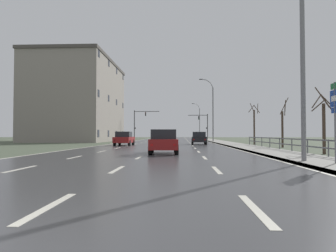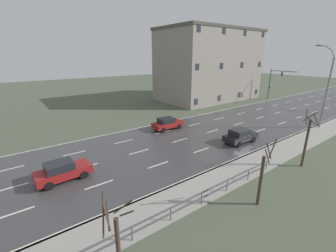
% 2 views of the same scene
% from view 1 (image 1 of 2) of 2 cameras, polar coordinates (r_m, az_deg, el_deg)
% --- Properties ---
extents(ground_plane, '(160.00, 160.00, 0.12)m').
position_cam_1_polar(ground_plane, '(51.08, 0.04, -3.10)').
color(ground_plane, '#4C5642').
extents(road_asphalt_strip, '(14.00, 120.00, 0.03)m').
position_cam_1_polar(road_asphalt_strip, '(63.06, 0.52, -2.75)').
color(road_asphalt_strip, '#3D3D3F').
rests_on(road_asphalt_strip, ground).
extents(sidewalk_right, '(3.00, 120.00, 0.12)m').
position_cam_1_polar(sidewalk_right, '(63.32, 8.18, -2.69)').
color(sidewalk_right, gray).
rests_on(sidewalk_right, ground).
extents(guardrail, '(0.07, 25.38, 1.00)m').
position_cam_1_polar(guardrail, '(22.05, 22.71, -2.95)').
color(guardrail, '#515459').
rests_on(guardrail, ground).
extents(street_lamp_foreground, '(2.82, 0.24, 10.83)m').
position_cam_1_polar(street_lamp_foreground, '(14.68, 23.73, 14.34)').
color(street_lamp_foreground, slate).
rests_on(street_lamp_foreground, ground).
extents(street_lamp_midground, '(2.39, 0.24, 10.68)m').
position_cam_1_polar(street_lamp_midground, '(50.49, 8.48, 2.92)').
color(street_lamp_midground, slate).
rests_on(street_lamp_midground, ground).
extents(street_lamp_distant, '(2.37, 0.24, 10.39)m').
position_cam_1_polar(street_lamp_distant, '(87.21, 5.99, 0.91)').
color(street_lamp_distant, slate).
rests_on(street_lamp_distant, ground).
extents(highway_sign, '(0.09, 0.68, 3.35)m').
position_cam_1_polar(highway_sign, '(13.54, 29.46, 2.32)').
color(highway_sign, slate).
rests_on(highway_sign, ground).
extents(traffic_signal_right, '(4.23, 0.36, 5.64)m').
position_cam_1_polar(traffic_signal_right, '(64.31, 6.95, 0.55)').
color(traffic_signal_right, '#38383A').
rests_on(traffic_signal_right, ground).
extents(traffic_signal_left, '(5.51, 0.36, 6.46)m').
position_cam_1_polar(traffic_signal_left, '(64.40, -5.62, 1.06)').
color(traffic_signal_left, '#38383A').
rests_on(traffic_signal_left, ground).
extents(car_far_right, '(1.99, 4.18, 1.57)m').
position_cam_1_polar(car_far_right, '(19.25, -0.85, -2.99)').
color(car_far_right, maroon).
rests_on(car_far_right, ground).
extents(car_near_left, '(1.92, 4.14, 1.57)m').
position_cam_1_polar(car_near_left, '(37.14, 5.96, -2.32)').
color(car_near_left, black).
rests_on(car_near_left, ground).
extents(car_mid_centre, '(1.86, 4.11, 1.57)m').
position_cam_1_polar(car_mid_centre, '(33.90, -8.43, -2.37)').
color(car_mid_centre, maroon).
rests_on(car_mid_centre, ground).
extents(brick_building, '(12.72, 21.44, 14.62)m').
position_cam_1_polar(brick_building, '(56.88, -16.72, 4.56)').
color(brick_building, gray).
rests_on(brick_building, ground).
extents(bare_tree_near, '(1.14, 1.38, 4.28)m').
position_cam_1_polar(bare_tree_near, '(21.36, 27.72, 0.47)').
color(bare_tree_near, '#423328').
rests_on(bare_tree_near, ground).
extents(bare_tree_mid, '(0.72, 0.99, 4.82)m').
position_cam_1_polar(bare_tree_mid, '(30.47, 21.19, -0.09)').
color(bare_tree_mid, '#423328').
rests_on(bare_tree_mid, ground).
extents(bare_tree_far, '(1.32, 1.40, 5.12)m').
position_cam_1_polar(bare_tree_far, '(37.89, 16.26, 0.23)').
color(bare_tree_far, '#423328').
rests_on(bare_tree_far, ground).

